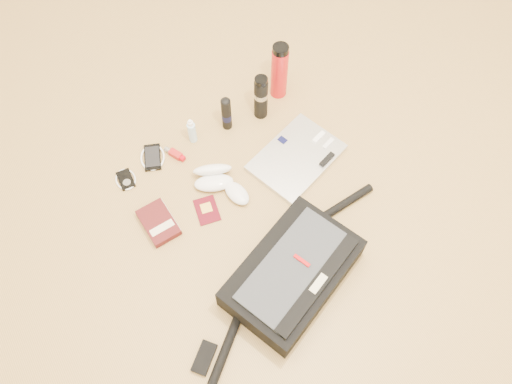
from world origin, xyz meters
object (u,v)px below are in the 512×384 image
messenger_bag (292,274)px  thermos_black (261,97)px  laptop (297,157)px  thermos_red (279,71)px  book (159,223)px

messenger_bag → thermos_black: bearing=46.4°
laptop → thermos_red: (0.13, 0.34, 0.12)m
thermos_black → thermos_red: bearing=25.5°
laptop → thermos_red: thermos_red is taller
messenger_bag → book: 0.55m
laptop → book: (-0.62, 0.02, 0.00)m
laptop → thermos_black: (-0.01, 0.28, 0.10)m
laptop → book: laptop is taller
thermos_black → thermos_red: 0.15m
messenger_bag → thermos_black: thermos_black is taller
messenger_bag → thermos_black: (0.30, 0.70, 0.05)m
messenger_bag → book: (-0.31, 0.45, -0.05)m
book → thermos_black: thermos_black is taller
messenger_bag → thermos_black: size_ratio=4.18×
book → thermos_red: thermos_red is taller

